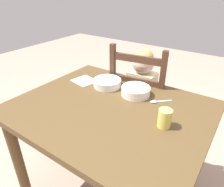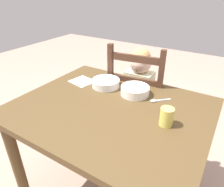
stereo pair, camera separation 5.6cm
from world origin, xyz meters
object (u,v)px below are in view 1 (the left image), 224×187
spoon (157,102)px  bowl_of_peas (136,91)px  dining_chair (140,106)px  child_figure (140,89)px  dining_table (110,122)px  bowl_of_carrots (107,83)px  drinking_cup (164,119)px

spoon → bowl_of_peas: bearing=177.7°
dining_chair → spoon: 0.49m
child_figure → spoon: 0.42m
dining_table → bowl_of_peas: bowl_of_peas is taller
dining_chair → child_figure: (-0.01, -0.00, 0.16)m
dining_table → dining_chair: dining_chair is taller
bowl_of_carrots → drinking_cup: drinking_cup is taller
bowl_of_carrots → drinking_cup: size_ratio=1.99×
dining_chair → child_figure: 0.16m
bowl_of_carrots → spoon: bearing=-0.9°
child_figure → bowl_of_carrots: size_ratio=4.96×
child_figure → drinking_cup: (0.40, -0.51, 0.16)m
child_figure → spoon: bearing=-47.9°
bowl_of_peas → bowl_of_carrots: 0.23m
child_figure → bowl_of_carrots: bearing=-111.5°
bowl_of_carrots → dining_table: bearing=-50.7°
bowl_of_peas → spoon: (0.15, -0.01, -0.03)m
dining_table → dining_chair: (-0.05, 0.51, -0.16)m
dining_table → bowl_of_peas: 0.26m
dining_chair → drinking_cup: size_ratio=10.40×
child_figure → drinking_cup: 0.67m
child_figure → spoon: (0.27, -0.30, 0.12)m
dining_table → child_figure: size_ratio=1.17×
child_figure → bowl_of_peas: size_ratio=5.18×
spoon → drinking_cup: 0.25m
dining_table → bowl_of_carrots: size_ratio=5.78×
dining_chair → spoon: (0.26, -0.30, 0.28)m
drinking_cup → spoon: bearing=121.5°
dining_table → spoon: size_ratio=10.01×
bowl_of_peas → drinking_cup: size_ratio=1.90×
spoon → drinking_cup: size_ratio=1.15×
dining_table → child_figure: 0.51m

